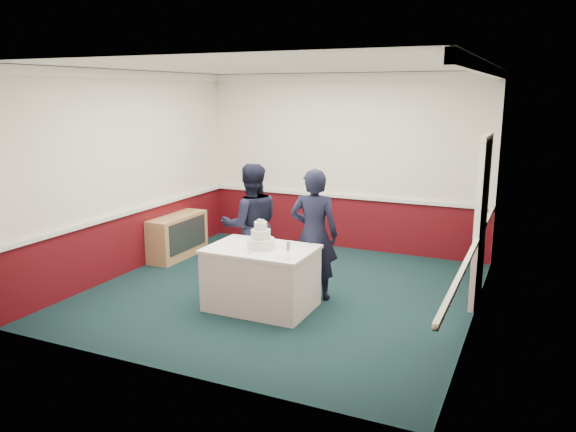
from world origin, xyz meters
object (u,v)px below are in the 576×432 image
at_px(cake_knife, 251,251).
at_px(person_woman, 314,234).
at_px(sideboard, 178,236).
at_px(cake_table, 261,277).
at_px(champagne_flute, 288,247).
at_px(wedding_cake, 261,239).
at_px(person_man, 251,225).

distance_m(cake_knife, person_woman, 0.95).
height_order(cake_knife, person_woman, person_woman).
bearing_deg(sideboard, cake_table, -32.07).
bearing_deg(champagne_flute, sideboard, 148.42).
xyz_separation_m(sideboard, cake_table, (2.29, -1.43, 0.05)).
relative_size(cake_table, champagne_flute, 6.44).
bearing_deg(wedding_cake, cake_knife, -98.53).
relative_size(sideboard, cake_knife, 5.45).
xyz_separation_m(person_man, person_woman, (0.99, -0.12, 0.00)).
distance_m(wedding_cake, champagne_flute, 0.57).
xyz_separation_m(champagne_flute, person_man, (-1.02, 1.00, -0.06)).
xyz_separation_m(cake_table, person_man, (-0.52, 0.72, 0.47)).
relative_size(cake_table, wedding_cake, 3.63).
distance_m(person_man, person_woman, 1.00).
bearing_deg(cake_knife, sideboard, 139.83).
distance_m(cake_table, champagne_flute, 0.78).
xyz_separation_m(wedding_cake, champagne_flute, (0.50, -0.28, 0.03)).
bearing_deg(cake_knife, champagne_flute, -12.87).
distance_m(cake_knife, champagne_flute, 0.55).
distance_m(cake_table, wedding_cake, 0.50).
height_order(cake_table, cake_knife, cake_knife).
distance_m(wedding_cake, person_woman, 0.76).
relative_size(wedding_cake, champagne_flute, 1.78).
distance_m(cake_table, person_man, 1.00).
height_order(wedding_cake, person_woman, person_woman).
distance_m(cake_table, person_woman, 0.90).
distance_m(wedding_cake, cake_knife, 0.23).
distance_m(champagne_flute, person_man, 1.43).
relative_size(person_man, person_woman, 1.00).
bearing_deg(person_man, wedding_cake, 90.31).
relative_size(cake_knife, champagne_flute, 1.07).
xyz_separation_m(cake_table, cake_knife, (-0.03, -0.20, 0.39)).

